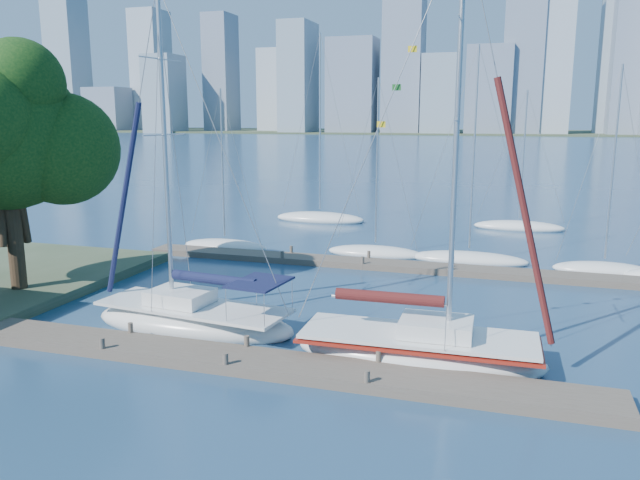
% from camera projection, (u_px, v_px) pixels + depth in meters
% --- Properties ---
extents(ground, '(700.00, 700.00, 0.00)m').
position_uv_depth(ground, '(237.00, 365.00, 22.46)').
color(ground, navy).
rests_on(ground, ground).
extents(near_dock, '(26.00, 2.00, 0.40)m').
position_uv_depth(near_dock, '(237.00, 360.00, 22.42)').
color(near_dock, brown).
rests_on(near_dock, ground).
extents(far_dock, '(30.00, 1.80, 0.36)m').
position_uv_depth(far_dock, '(382.00, 265.00, 36.82)').
color(far_dock, brown).
rests_on(far_dock, ground).
extents(far_shore, '(800.00, 100.00, 1.50)m').
position_uv_depth(far_shore, '(498.00, 133.00, 322.02)').
color(far_shore, '#38472D').
rests_on(far_shore, ground).
extents(tree, '(9.56, 8.70, 12.27)m').
position_uv_depth(tree, '(5.00, 130.00, 29.16)').
color(tree, black).
rests_on(tree, ground).
extents(sailboat_navy, '(9.23, 3.95, 14.46)m').
position_uv_depth(sailboat_navy, '(193.00, 304.00, 26.02)').
color(sailboat_navy, silver).
rests_on(sailboat_navy, ground).
extents(sailboat_maroon, '(9.17, 3.19, 15.54)m').
position_uv_depth(sailboat_maroon, '(419.00, 331.00, 22.58)').
color(sailboat_maroon, silver).
rests_on(sailboat_maroon, ground).
extents(bg_boat_0, '(6.31, 3.47, 10.85)m').
position_uv_depth(bg_boat_0, '(225.00, 246.00, 41.92)').
color(bg_boat_0, silver).
rests_on(bg_boat_0, ground).
extents(bg_boat_2, '(6.49, 4.28, 11.42)m').
position_uv_depth(bg_boat_2, '(375.00, 252.00, 39.99)').
color(bg_boat_2, silver).
rests_on(bg_boat_2, ground).
extents(bg_boat_3, '(7.15, 2.07, 13.17)m').
position_uv_depth(bg_boat_3, '(469.00, 258.00, 38.16)').
color(bg_boat_3, silver).
rests_on(bg_boat_3, ground).
extents(bg_boat_4, '(5.88, 3.55, 11.85)m').
position_uv_depth(bg_boat_4, '(604.00, 269.00, 35.50)').
color(bg_boat_4, silver).
rests_on(bg_boat_4, ground).
extents(bg_boat_6, '(8.10, 4.56, 15.76)m').
position_uv_depth(bg_boat_6, '(320.00, 218.00, 52.99)').
color(bg_boat_6, silver).
rests_on(bg_boat_6, ground).
extents(bg_boat_7, '(7.22, 4.36, 11.09)m').
position_uv_depth(bg_boat_7, '(519.00, 226.00, 49.23)').
color(bg_boat_7, silver).
rests_on(bg_boat_7, ground).
extents(skyline, '(502.81, 51.31, 122.44)m').
position_uv_depth(skyline, '(551.00, 50.00, 280.45)').
color(skyline, gray).
rests_on(skyline, ground).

